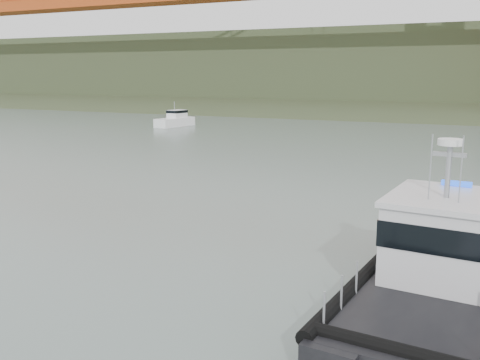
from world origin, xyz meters
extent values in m
plane|color=slate|center=(0.00, 0.00, 0.00)|extent=(400.00, 400.00, 0.00)
cube|color=#313F24|center=(0.00, 92.00, 0.00)|extent=(500.00, 44.72, 16.25)
cube|color=#313F24|center=(0.00, 120.00, 6.00)|extent=(500.00, 70.00, 18.00)
cube|color=#313F24|center=(0.00, 145.00, 11.00)|extent=(500.00, 60.00, 16.00)
cube|color=black|center=(8.61, 1.39, 0.46)|extent=(2.53, 12.13, 1.31)
cube|color=black|center=(10.03, 0.71, 0.99)|extent=(5.32, 10.76, 0.27)
cube|color=silver|center=(10.13, 1.80, 2.38)|extent=(3.64, 4.23, 2.52)
cube|color=black|center=(10.13, 1.80, 2.83)|extent=(3.71, 4.30, 0.82)
cube|color=silver|center=(10.13, 1.80, 3.72)|extent=(3.87, 4.47, 0.18)
cylinder|color=gray|center=(10.10, 1.47, 4.62)|extent=(0.18, 0.18, 1.97)
cylinder|color=white|center=(10.10, 1.47, 5.55)|extent=(0.77, 0.77, 0.20)
cube|color=white|center=(-31.11, 51.68, 0.57)|extent=(3.23, 7.08, 1.36)
cube|color=white|center=(-31.03, 52.24, 1.71)|extent=(2.19, 2.96, 1.36)
cube|color=black|center=(-31.03, 52.24, 2.16)|extent=(2.26, 3.03, 0.40)
cylinder|color=gray|center=(-31.11, 51.68, 2.96)|extent=(0.09, 0.09, 1.36)
camera|label=1|loc=(11.12, -16.03, 7.60)|focal=40.00mm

